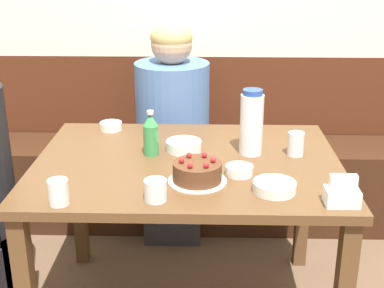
# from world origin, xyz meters

# --- Properties ---
(bench_seat) EXTENTS (2.63, 0.38, 0.48)m
(bench_seat) POSITION_xyz_m (0.00, 0.83, 0.24)
(bench_seat) COLOR #381E11
(bench_seat) RESTS_ON ground_plane
(dining_table) EXTENTS (1.20, 0.91, 0.72)m
(dining_table) POSITION_xyz_m (0.00, 0.00, 0.63)
(dining_table) COLOR brown
(dining_table) RESTS_ON ground_plane
(birthday_cake) EXTENTS (0.21, 0.21, 0.09)m
(birthday_cake) POSITION_xyz_m (0.04, -0.20, 0.76)
(birthday_cake) COLOR white
(birthday_cake) RESTS_ON dining_table
(water_pitcher) EXTENTS (0.09, 0.09, 0.27)m
(water_pitcher) POSITION_xyz_m (0.25, 0.08, 0.85)
(water_pitcher) COLOR white
(water_pitcher) RESTS_ON dining_table
(soju_bottle) EXTENTS (0.06, 0.06, 0.19)m
(soju_bottle) POSITION_xyz_m (-0.15, 0.06, 0.81)
(soju_bottle) COLOR #388E4C
(soju_bottle) RESTS_ON dining_table
(napkin_holder) EXTENTS (0.11, 0.08, 0.11)m
(napkin_holder) POSITION_xyz_m (0.52, -0.37, 0.76)
(napkin_holder) COLOR white
(napkin_holder) RESTS_ON dining_table
(bowl_soup_white) EXTENTS (0.15, 0.15, 0.04)m
(bowl_soup_white) POSITION_xyz_m (0.31, -0.28, 0.74)
(bowl_soup_white) COLOR white
(bowl_soup_white) RESTS_ON dining_table
(bowl_rice_small) EXTENTS (0.10, 0.10, 0.04)m
(bowl_rice_small) POSITION_xyz_m (0.20, -0.14, 0.74)
(bowl_rice_small) COLOR white
(bowl_rice_small) RESTS_ON dining_table
(bowl_side_dish) EXTENTS (0.10, 0.10, 0.04)m
(bowl_side_dish) POSITION_xyz_m (-0.36, 0.36, 0.74)
(bowl_side_dish) COLOR white
(bowl_side_dish) RESTS_ON dining_table
(bowl_sauce_shallow) EXTENTS (0.15, 0.15, 0.04)m
(bowl_sauce_shallow) POSITION_xyz_m (-0.02, 0.11, 0.74)
(bowl_sauce_shallow) COLOR white
(bowl_sauce_shallow) RESTS_ON dining_table
(glass_water_tall) EXTENTS (0.08, 0.08, 0.07)m
(glass_water_tall) POSITION_xyz_m (-0.09, -0.35, 0.76)
(glass_water_tall) COLOR silver
(glass_water_tall) RESTS_ON dining_table
(glass_tumbler_short) EXTENTS (0.07, 0.07, 0.09)m
(glass_tumbler_short) POSITION_xyz_m (-0.41, -0.39, 0.77)
(glass_tumbler_short) COLOR silver
(glass_tumbler_short) RESTS_ON dining_table
(glass_shot_small) EXTENTS (0.07, 0.07, 0.10)m
(glass_shot_small) POSITION_xyz_m (0.43, 0.07, 0.77)
(glass_shot_small) COLOR silver
(glass_shot_small) RESTS_ON dining_table
(person_pale_blue_shirt) EXTENTS (0.38, 0.38, 1.17)m
(person_pale_blue_shirt) POSITION_xyz_m (-0.10, 0.71, 0.59)
(person_pale_blue_shirt) COLOR #33333D
(person_pale_blue_shirt) RESTS_ON ground_plane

